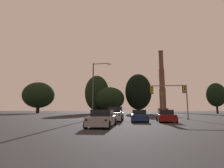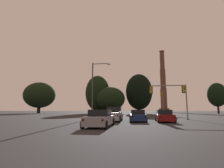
{
  "view_description": "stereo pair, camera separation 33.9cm",
  "coord_description": "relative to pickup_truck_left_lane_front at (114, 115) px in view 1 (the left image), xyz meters",
  "views": [
    {
      "loc": [
        -0.4,
        -1.67,
        1.39
      ],
      "look_at": [
        -5.88,
        38.77,
        7.5
      ],
      "focal_mm": 28.0,
      "sensor_mm": 36.0,
      "label": 1
    },
    {
      "loc": [
        -0.06,
        -1.63,
        1.39
      ],
      "look_at": [
        -5.88,
        38.77,
        7.5
      ],
      "focal_mm": 28.0,
      "sensor_mm": 36.0,
      "label": 2
    }
  ],
  "objects": [
    {
      "name": "treeline_center_left",
      "position": [
        -11.8,
        53.94,
        5.99
      ],
      "size": [
        13.54,
        12.19,
        11.54
      ],
      "color": "black",
      "rests_on": "ground_plane"
    },
    {
      "name": "treeline_far_right",
      "position": [
        3.89,
        49.93,
        8.04
      ],
      "size": [
        10.78,
        9.7,
        16.25
      ],
      "color": "black",
      "rests_on": "ground_plane"
    },
    {
      "name": "pickup_truck_left_lane_front",
      "position": [
        0.0,
        0.0,
        0.0
      ],
      "size": [
        2.34,
        5.56,
        1.82
      ],
      "rotation": [
        0.0,
        0.0,
        0.03
      ],
      "color": "gray",
      "rests_on": "ground_plane"
    },
    {
      "name": "treeline_center_right",
      "position": [
        -39.03,
        48.07,
        7.04
      ],
      "size": [
        13.69,
        12.32,
        13.43
      ],
      "color": "black",
      "rests_on": "ground_plane"
    },
    {
      "name": "treeline_left_mid",
      "position": [
        -7.38,
        45.89,
        5.05
      ],
      "size": [
        11.45,
        10.3,
        10.51
      ],
      "color": "black",
      "rests_on": "ground_plane"
    },
    {
      "name": "sedan_left_lane_second",
      "position": [
        -0.09,
        -7.77,
        -0.14
      ],
      "size": [
        2.0,
        4.71,
        1.43
      ],
      "rotation": [
        0.0,
        0.0,
        -0.0
      ],
      "color": "gray",
      "rests_on": "ground_plane"
    },
    {
      "name": "traffic_light_far_right",
      "position": [
        10.18,
        28.55,
        3.53
      ],
      "size": [
        0.78,
        0.5,
        6.65
      ],
      "color": "slate",
      "rests_on": "ground_plane"
    },
    {
      "name": "sedan_right_lane_front",
      "position": [
        6.28,
        -0.64,
        -0.14
      ],
      "size": [
        2.11,
        4.75,
        1.43
      ],
      "rotation": [
        0.0,
        0.0,
        -0.03
      ],
      "color": "maroon",
      "rests_on": "ground_plane"
    },
    {
      "name": "sedan_center_lane_front",
      "position": [
        3.12,
        -0.55,
        -0.14
      ],
      "size": [
        2.1,
        4.75,
        1.43
      ],
      "rotation": [
        0.0,
        0.0,
        0.03
      ],
      "color": "navy",
      "rests_on": "ground_plane"
    },
    {
      "name": "traffic_light_overhead_right",
      "position": [
        8.66,
        5.57,
        3.27
      ],
      "size": [
        5.79,
        0.5,
        5.31
      ],
      "color": "slate",
      "rests_on": "ground_plane"
    },
    {
      "name": "treeline_far_left",
      "position": [
        33.92,
        50.23,
        6.49
      ],
      "size": [
        7.13,
        6.42,
        11.96
      ],
      "color": "black",
      "rests_on": "ground_plane"
    },
    {
      "name": "smokestack",
      "position": [
        21.24,
        101.25,
        16.23
      ],
      "size": [
        6.89,
        6.89,
        43.31
      ],
      "color": "#523427",
      "rests_on": "ground_plane"
    },
    {
      "name": "street_lamp",
      "position": [
        -3.76,
        5.34,
        4.81
      ],
      "size": [
        3.16,
        0.36,
        9.25
      ],
      "color": "#38383A",
      "rests_on": "ground_plane"
    },
    {
      "name": "treeline_right_mid",
      "position": [
        -13.27,
        48.62,
        7.66
      ],
      "size": [
        10.12,
        9.11,
        15.8
      ],
      "color": "black",
      "rests_on": "ground_plane"
    }
  ]
}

